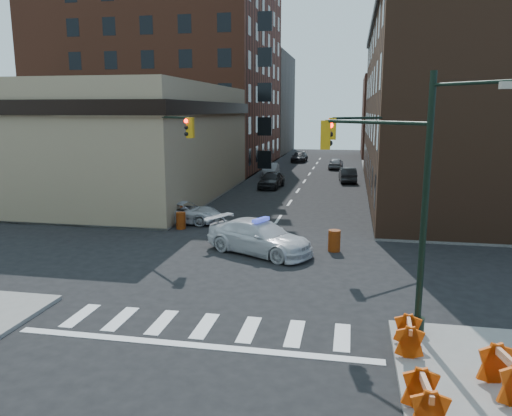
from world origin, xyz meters
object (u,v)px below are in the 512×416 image
at_px(police_car, 259,237).
at_px(parked_car_wfar, 271,170).
at_px(pickup, 183,212).
at_px(pedestrian_b, 126,205).
at_px(barricade_se_a, 409,336).
at_px(barricade_nw_a, 172,212).
at_px(pedestrian_a, 125,212).
at_px(parked_car_enear, 348,175).
at_px(barrel_bank, 181,221).
at_px(barrel_road, 334,241).
at_px(parked_car_wnear, 272,180).

bearing_deg(police_car, parked_car_wfar, 33.95).
bearing_deg(pickup, pedestrian_b, 90.94).
distance_m(police_car, barricade_se_a, 11.44).
relative_size(police_car, barricade_nw_a, 4.29).
distance_m(parked_car_wfar, barricade_nw_a, 23.66).
distance_m(pedestrian_a, barricade_nw_a, 3.04).
height_order(parked_car_enear, barrel_bank, parked_car_enear).
distance_m(barrel_road, barrel_bank, 9.79).
relative_size(barrel_bank, barricade_se_a, 0.85).
distance_m(pedestrian_b, barricade_se_a, 22.31).
distance_m(barricade_se_a, barricade_nw_a, 20.29).
bearing_deg(barricade_se_a, pedestrian_b, 48.12).
xyz_separation_m(barrel_bank, barricade_nw_a, (-1.18, 1.76, 0.14)).
distance_m(parked_car_wfar, pedestrian_b, 24.34).
bearing_deg(pickup, pedestrian_a, 122.36).
xyz_separation_m(pedestrian_b, barrel_road, (13.55, -4.79, -0.45)).
relative_size(parked_car_wnear, barrel_road, 4.07).
xyz_separation_m(police_car, barricade_nw_a, (-6.77, 5.98, -0.18)).
distance_m(police_car, pedestrian_a, 9.88).
height_order(parked_car_wfar, barricade_nw_a, parked_car_wfar).
bearing_deg(pedestrian_a, parked_car_wnear, 114.19).
relative_size(police_car, barrel_bank, 5.62).
bearing_deg(parked_car_wnear, parked_car_enear, 41.86).
xyz_separation_m(police_car, pedestrian_a, (-9.04, 3.98, 0.10)).
relative_size(parked_car_enear, barricade_nw_a, 3.30).
relative_size(pedestrian_a, barrel_bank, 1.53).
bearing_deg(parked_car_wfar, parked_car_wnear, -82.04).
height_order(pedestrian_a, pedestrian_b, pedestrian_b).
bearing_deg(barricade_nw_a, pedestrian_b, -163.96).
distance_m(parked_car_enear, barricade_se_a, 35.98).
height_order(parked_car_enear, barricade_nw_a, parked_car_enear).
relative_size(pedestrian_b, barricade_se_a, 1.41).
relative_size(parked_car_wfar, barricade_nw_a, 3.17).
height_order(parked_car_wfar, barricade_se_a, parked_car_wfar).
bearing_deg(pedestrian_a, barrel_road, 31.17).
distance_m(pedestrian_a, barrel_bank, 3.49).
bearing_deg(police_car, parked_car_enear, 17.11).
distance_m(pickup, pedestrian_b, 3.88).
bearing_deg(pickup, barricade_nw_a, 83.52).
height_order(parked_car_wfar, barrel_bank, parked_car_wfar).
distance_m(barrel_bank, barricade_nw_a, 2.12).
relative_size(pickup, barricade_nw_a, 3.66).
height_order(pedestrian_b, barricade_se_a, pedestrian_b).
height_order(barrel_road, barricade_nw_a, barricade_nw_a).
bearing_deg(parked_car_enear, barrel_road, 83.99).
distance_m(parked_car_wnear, pedestrian_a, 18.32).
bearing_deg(barricade_se_a, parked_car_wnear, 18.25).
xyz_separation_m(pickup, parked_car_wfar, (1.81, 23.61, 0.02)).
xyz_separation_m(barrel_road, barrel_bank, (-9.26, 3.18, -0.04)).
bearing_deg(parked_car_enear, pedestrian_a, 54.45).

